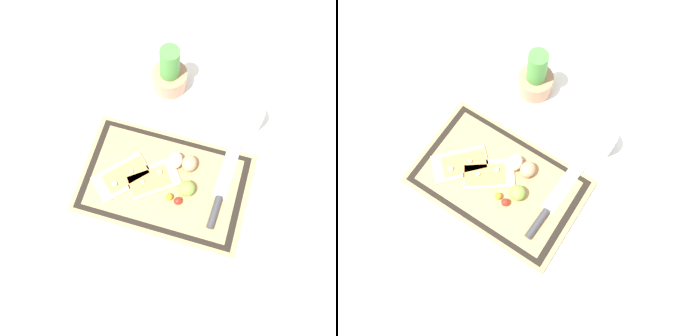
% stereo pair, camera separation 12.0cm
% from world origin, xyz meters
% --- Properties ---
extents(ground_plane, '(6.00, 6.00, 0.00)m').
position_xyz_m(ground_plane, '(0.00, 0.00, 0.00)').
color(ground_plane, white).
extents(cutting_board, '(0.51, 0.33, 0.02)m').
position_xyz_m(cutting_board, '(0.00, 0.00, 0.01)').
color(cutting_board, tan).
rests_on(cutting_board, ground_plane).
extents(pizza_slice_near, '(0.19, 0.19, 0.02)m').
position_xyz_m(pizza_slice_near, '(-0.13, -0.02, 0.02)').
color(pizza_slice_near, '#DBBC7F').
rests_on(pizza_slice_near, cutting_board).
extents(pizza_slice_far, '(0.18, 0.17, 0.02)m').
position_xyz_m(pizza_slice_far, '(-0.04, -0.00, 0.02)').
color(pizza_slice_far, '#DBBC7F').
rests_on(pizza_slice_far, cutting_board).
extents(knife, '(0.05, 0.29, 0.02)m').
position_xyz_m(knife, '(0.17, -0.01, 0.03)').
color(knife, silver).
rests_on(knife, cutting_board).
extents(egg_brown, '(0.05, 0.05, 0.05)m').
position_xyz_m(egg_brown, '(0.06, 0.07, 0.04)').
color(egg_brown, tan).
rests_on(egg_brown, cutting_board).
extents(egg_pink, '(0.05, 0.05, 0.05)m').
position_xyz_m(egg_pink, '(0.01, 0.07, 0.04)').
color(egg_pink, beige).
rests_on(egg_pink, cutting_board).
extents(lime, '(0.05, 0.05, 0.05)m').
position_xyz_m(lime, '(0.07, -0.01, 0.04)').
color(lime, '#7FB742').
rests_on(lime, cutting_board).
extents(cherry_tomato_red, '(0.02, 0.02, 0.02)m').
position_xyz_m(cherry_tomato_red, '(0.06, -0.05, 0.03)').
color(cherry_tomato_red, red).
rests_on(cherry_tomato_red, cutting_board).
extents(cherry_tomato_yellow, '(0.02, 0.02, 0.02)m').
position_xyz_m(cherry_tomato_yellow, '(0.03, -0.04, 0.03)').
color(cherry_tomato_yellow, orange).
rests_on(cherry_tomato_yellow, cutting_board).
extents(herb_pot, '(0.12, 0.12, 0.19)m').
position_xyz_m(herb_pot, '(-0.08, 0.34, 0.07)').
color(herb_pot, '#AD7A5B').
rests_on(herb_pot, ground_plane).
extents(sauce_jar, '(0.08, 0.08, 0.10)m').
position_xyz_m(sauce_jar, '(0.20, 0.27, 0.04)').
color(sauce_jar, silver).
rests_on(sauce_jar, ground_plane).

